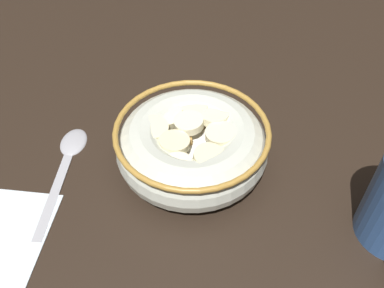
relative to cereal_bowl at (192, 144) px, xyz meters
The scene contains 3 objects.
ground_plane 3.95cm from the cereal_bowl, 72.57° to the left, with size 103.81×103.81×2.00cm, color black.
cereal_bowl is the anchor object (origin of this frame).
spoon 14.15cm from the cereal_bowl, 76.76° to the right, with size 15.48×5.55×0.80cm.
Camera 1 is at (29.29, 9.20, 35.05)cm, focal length 39.33 mm.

